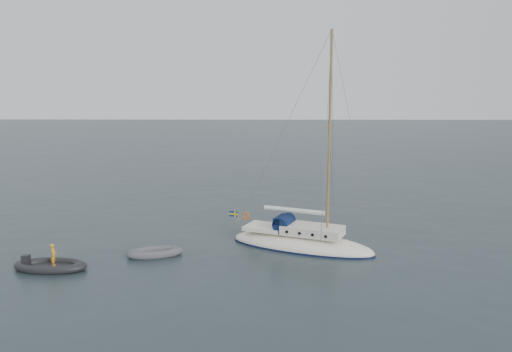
{
  "coord_description": "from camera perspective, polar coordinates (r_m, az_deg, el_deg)",
  "views": [
    {
      "loc": [
        0.39,
        -26.44,
        9.07
      ],
      "look_at": [
        -0.02,
        0.0,
        4.69
      ],
      "focal_mm": 35.0,
      "sensor_mm": 36.0,
      "label": 1
    }
  ],
  "objects": [
    {
      "name": "rib",
      "position": [
        28.5,
        -22.47,
        -9.42
      ],
      "size": [
        3.88,
        1.76,
        1.41
      ],
      "rotation": [
        0.0,
        0.0,
        -0.05
      ],
      "color": "black",
      "rests_on": "ground"
    },
    {
      "name": "dinghy",
      "position": [
        29.06,
        -11.5,
        -8.57
      ],
      "size": [
        3.15,
        1.42,
        0.45
      ],
      "rotation": [
        0.0,
        0.0,
        0.3
      ],
      "color": "#4F4F54",
      "rests_on": "ground"
    },
    {
      "name": "ground",
      "position": [
        27.96,
        0.04,
        -9.53
      ],
      "size": [
        300.0,
        300.0,
        0.0
      ],
      "primitive_type": "plane",
      "color": "black",
      "rests_on": "ground"
    },
    {
      "name": "sailboat",
      "position": [
        29.86,
        5.24,
        -6.34
      ],
      "size": [
        9.22,
        2.76,
        13.12
      ],
      "rotation": [
        0.0,
        0.0,
        -0.41
      ],
      "color": "white",
      "rests_on": "ground"
    }
  ]
}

